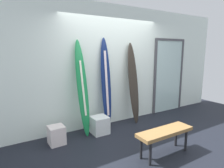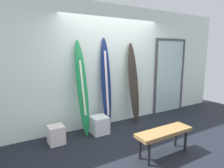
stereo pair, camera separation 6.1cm
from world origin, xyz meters
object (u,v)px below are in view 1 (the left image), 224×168
surfboard_charcoal (133,83)px  display_block_left (100,125)px  display_block_center (57,135)px  bench (165,133)px  glass_door (168,74)px  surfboard_emerald (82,88)px  surfboard_navy (106,84)px

surfboard_charcoal → display_block_left: size_ratio=5.32×
display_block_left → display_block_center: 0.92m
display_block_left → bench: 1.45m
surfboard_charcoal → display_block_center: 2.11m
glass_door → bench: bearing=-138.1°
bench → display_block_left: bearing=112.4°
display_block_center → display_block_left: bearing=0.2°
surfboard_emerald → display_block_center: 1.04m
surfboard_navy → bench: surfboard_navy is taller
display_block_center → bench: bearing=-42.1°
surfboard_navy → display_block_center: (-1.23, -0.26, -0.83)m
display_block_center → bench: size_ratio=0.34×
surfboard_emerald → bench: surfboard_emerald is taller
surfboard_navy → display_block_left: bearing=-140.8°
surfboard_charcoal → display_block_left: bearing=-170.5°
surfboard_emerald → surfboard_navy: (0.62, 0.10, 0.01)m
surfboard_navy → surfboard_charcoal: 0.72m
surfboard_charcoal → display_block_center: size_ratio=5.55×
surfboard_navy → display_block_center: 1.50m
bench → surfboard_charcoal: bearing=72.5°
glass_door → display_block_center: bearing=-173.6°
surfboard_emerald → display_block_left: bearing=-26.5°
display_block_center → glass_door: glass_door is taller
display_block_center → glass_door: bearing=6.4°
surfboard_emerald → display_block_left: size_ratio=5.42×
surfboard_emerald → surfboard_charcoal: size_ratio=1.02×
display_block_left → display_block_center: (-0.92, -0.00, -0.01)m
surfboard_emerald → surfboard_navy: bearing=9.0°
display_block_left → surfboard_emerald: bearing=153.5°
surfboard_charcoal → display_block_center: bearing=-174.8°
surfboard_charcoal → glass_door: bearing=8.0°
display_block_center → surfboard_charcoal: bearing=5.2°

